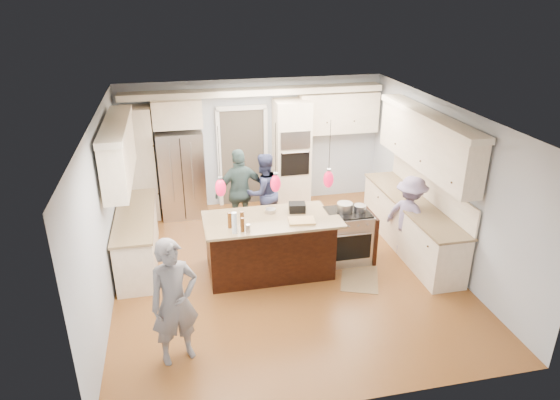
# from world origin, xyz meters

# --- Properties ---
(ground_plane) EXTENTS (6.00, 6.00, 0.00)m
(ground_plane) POSITION_xyz_m (0.00, 0.00, 0.00)
(ground_plane) COLOR #915A27
(ground_plane) RESTS_ON ground
(room_shell) EXTENTS (5.54, 6.04, 2.72)m
(room_shell) POSITION_xyz_m (0.00, 0.00, 1.82)
(room_shell) COLOR #B2BCC6
(room_shell) RESTS_ON ground
(refrigerator) EXTENTS (0.90, 0.70, 1.80)m
(refrigerator) POSITION_xyz_m (-1.55, 2.64, 0.90)
(refrigerator) COLOR #B7B7BC
(refrigerator) RESTS_ON ground
(oven_column) EXTENTS (0.72, 0.69, 2.30)m
(oven_column) POSITION_xyz_m (0.75, 2.67, 1.15)
(oven_column) COLOR #FEEBCE
(oven_column) RESTS_ON ground
(back_upper_cabinets) EXTENTS (5.30, 0.61, 2.54)m
(back_upper_cabinets) POSITION_xyz_m (-0.75, 2.76, 1.67)
(back_upper_cabinets) COLOR #FEEBCE
(back_upper_cabinets) RESTS_ON ground
(right_counter_run) EXTENTS (0.64, 3.10, 2.51)m
(right_counter_run) POSITION_xyz_m (2.44, 0.30, 1.06)
(right_counter_run) COLOR #FEEBCE
(right_counter_run) RESTS_ON ground
(left_cabinets) EXTENTS (0.64, 2.30, 2.51)m
(left_cabinets) POSITION_xyz_m (-2.44, 0.80, 1.06)
(left_cabinets) COLOR #FEEBCE
(left_cabinets) RESTS_ON ground
(kitchen_island) EXTENTS (2.10, 1.46, 1.12)m
(kitchen_island) POSITION_xyz_m (-0.25, 0.07, 0.48)
(kitchen_island) COLOR black
(kitchen_island) RESTS_ON ground
(island_range) EXTENTS (0.82, 0.71, 0.92)m
(island_range) POSITION_xyz_m (1.16, 0.15, 0.46)
(island_range) COLOR #B7B7BC
(island_range) RESTS_ON ground
(pendant_lights) EXTENTS (1.75, 0.15, 1.03)m
(pendant_lights) POSITION_xyz_m (-0.25, -0.51, 1.80)
(pendant_lights) COLOR black
(pendant_lights) RESTS_ON ground
(person_bar_end) EXTENTS (0.72, 0.59, 1.71)m
(person_bar_end) POSITION_xyz_m (-1.80, -1.80, 0.85)
(person_bar_end) COLOR slate
(person_bar_end) RESTS_ON ground
(person_far_left) EXTENTS (0.91, 0.81, 1.56)m
(person_far_left) POSITION_xyz_m (-0.05, 1.60, 0.78)
(person_far_left) COLOR navy
(person_far_left) RESTS_ON ground
(person_far_right) EXTENTS (1.04, 0.59, 1.68)m
(person_far_right) POSITION_xyz_m (-0.50, 1.60, 0.84)
(person_far_right) COLOR #435E5C
(person_far_right) RESTS_ON ground
(person_range_side) EXTENTS (0.94, 1.10, 1.48)m
(person_range_side) POSITION_xyz_m (2.25, 0.08, 0.74)
(person_range_side) COLOR #8878A2
(person_range_side) RESTS_ON ground
(floor_rug) EXTENTS (0.86, 1.02, 0.01)m
(floor_rug) POSITION_xyz_m (1.16, -0.52, 0.01)
(floor_rug) COLOR #947851
(floor_rug) RESTS_ON ground
(water_bottle) EXTENTS (0.08, 0.08, 0.33)m
(water_bottle) POSITION_xyz_m (-0.89, -0.63, 1.28)
(water_bottle) COLOR silver
(water_bottle) RESTS_ON kitchen_island
(beer_bottle_a) EXTENTS (0.07, 0.07, 0.25)m
(beer_bottle_a) POSITION_xyz_m (-0.93, -0.44, 1.24)
(beer_bottle_a) COLOR #4D290D
(beer_bottle_a) RESTS_ON kitchen_island
(beer_bottle_b) EXTENTS (0.06, 0.06, 0.22)m
(beer_bottle_b) POSITION_xyz_m (-0.76, -0.60, 1.23)
(beer_bottle_b) COLOR #4D290D
(beer_bottle_b) RESTS_ON kitchen_island
(beer_bottle_c) EXTENTS (0.07, 0.07, 0.25)m
(beer_bottle_c) POSITION_xyz_m (-0.75, -0.44, 1.24)
(beer_bottle_c) COLOR #4D290D
(beer_bottle_c) RESTS_ON kitchen_island
(drink_can) EXTENTS (0.08, 0.08, 0.13)m
(drink_can) POSITION_xyz_m (-0.69, -0.64, 1.18)
(drink_can) COLOR #B7B7BC
(drink_can) RESTS_ON kitchen_island
(cutting_board) EXTENTS (0.43, 0.33, 0.03)m
(cutting_board) POSITION_xyz_m (0.16, -0.47, 1.14)
(cutting_board) COLOR tan
(cutting_board) RESTS_ON kitchen_island
(pot_large) EXTENTS (0.27, 0.27, 0.15)m
(pot_large) POSITION_xyz_m (1.08, 0.16, 1.00)
(pot_large) COLOR #B7B7BC
(pot_large) RESTS_ON island_range
(pot_small) EXTENTS (0.21, 0.21, 0.10)m
(pot_small) POSITION_xyz_m (1.34, 0.14, 0.97)
(pot_small) COLOR #B7B7BC
(pot_small) RESTS_ON island_range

